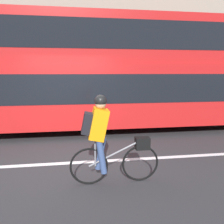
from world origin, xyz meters
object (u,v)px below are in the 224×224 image
cyclist_on_bike (105,137)px  bus (114,70)px  trash_bin (114,103)px  street_sign_post (36,82)px

cyclist_on_bike → bus: bearing=79.3°
cyclist_on_bike → trash_bin: cyclist_on_bike is taller
trash_bin → street_sign_post: street_sign_post is taller
trash_bin → street_sign_post: (-3.39, -0.01, 0.96)m
cyclist_on_bike → street_sign_post: street_sign_post is taller
cyclist_on_bike → street_sign_post: 6.54m
bus → street_sign_post: 3.80m
bus → street_sign_post: bearing=143.3°
bus → trash_bin: size_ratio=10.55×
cyclist_on_bike → trash_bin: bearing=79.8°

